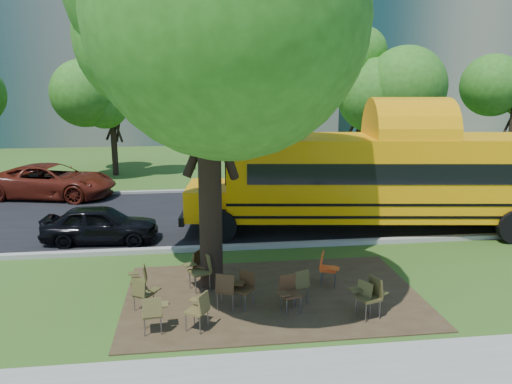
{
  "coord_description": "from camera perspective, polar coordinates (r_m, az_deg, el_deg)",
  "views": [
    {
      "loc": [
        -0.82,
        -11.49,
        5.08
      ],
      "look_at": [
        1.2,
        4.23,
        1.5
      ],
      "focal_mm": 35.0,
      "sensor_mm": 36.0,
      "label": 1
    }
  ],
  "objects": [
    {
      "name": "chair_4",
      "position": [
        11.35,
        -3.28,
        -10.79
      ],
      "size": [
        0.71,
        0.55,
        0.9
      ],
      "rotation": [
        0.0,
        0.0,
        -0.31
      ],
      "color": "#3C2915",
      "rests_on": "ground"
    },
    {
      "name": "bg_car_red",
      "position": [
        23.52,
        -22.26,
        1.16
      ],
      "size": [
        5.85,
        3.71,
        1.5
      ],
      "primitive_type": "imported",
      "rotation": [
        0.0,
        0.0,
        1.33
      ],
      "color": "#4F170D",
      "rests_on": "ground"
    },
    {
      "name": "kerb_near",
      "position": [
        15.36,
        -3.87,
        -6.36
      ],
      "size": [
        80.0,
        0.25,
        0.14
      ],
      "primitive_type": "cube",
      "color": "gray",
      "rests_on": "ground"
    },
    {
      "name": "ground",
      "position": [
        12.6,
        -3.0,
        -11.1
      ],
      "size": [
        160.0,
        160.0,
        0.0
      ],
      "primitive_type": "plane",
      "color": "#2D4916",
      "rests_on": "ground"
    },
    {
      "name": "kerb_far",
      "position": [
        23.16,
        -5.11,
        0.17
      ],
      "size": [
        80.0,
        0.25,
        0.14
      ],
      "primitive_type": "cube",
      "color": "gray",
      "rests_on": "ground"
    },
    {
      "name": "building_main",
      "position": [
        48.4,
        -16.75,
        19.24
      ],
      "size": [
        38.0,
        16.0,
        22.0
      ],
      "primitive_type": "cube",
      "color": "#5F5E5A",
      "rests_on": "ground"
    },
    {
      "name": "bg_tree_3",
      "position": [
        26.98,
        12.05,
        12.34
      ],
      "size": [
        5.6,
        5.6,
        7.84
      ],
      "color": "black",
      "rests_on": "ground"
    },
    {
      "name": "chair_8",
      "position": [
        12.4,
        -13.07,
        -9.45
      ],
      "size": [
        0.47,
        0.5,
        0.77
      ],
      "rotation": [
        0.0,
        0.0,
        1.62
      ],
      "color": "#43401D",
      "rests_on": "ground"
    },
    {
      "name": "chair_12",
      "position": [
        12.71,
        8.06,
        -8.36
      ],
      "size": [
        0.54,
        0.69,
        0.87
      ],
      "rotation": [
        0.0,
        0.0,
        4.35
      ],
      "color": "#DB4D17",
      "rests_on": "ground"
    },
    {
      "name": "black_car",
      "position": [
        16.57,
        -17.34,
        -3.53
      ],
      "size": [
        3.68,
        1.71,
        1.22
      ],
      "primitive_type": "imported",
      "rotation": [
        0.0,
        0.0,
        1.5
      ],
      "color": "black",
      "rests_on": "ground"
    },
    {
      "name": "chair_10",
      "position": [
        12.82,
        -6.3,
        -8.14
      ],
      "size": [
        0.57,
        0.73,
        0.86
      ],
      "rotation": [
        0.0,
        0.0,
        -2.12
      ],
      "color": "#4E351C",
      "rests_on": "ground"
    },
    {
      "name": "chair_3",
      "position": [
        11.51,
        -1.47,
        -10.6
      ],
      "size": [
        0.73,
        0.58,
        0.85
      ],
      "rotation": [
        0.0,
        0.0,
        2.46
      ],
      "color": "#3E2A16",
      "rests_on": "ground"
    },
    {
      "name": "building_right",
      "position": [
        55.87,
        20.37,
        19.61
      ],
      "size": [
        30.0,
        16.0,
        25.0
      ],
      "primitive_type": "cube",
      "color": "gray",
      "rests_on": "ground"
    },
    {
      "name": "chair_2",
      "position": [
        10.56,
        -6.5,
        -12.93
      ],
      "size": [
        0.56,
        0.71,
        0.85
      ],
      "rotation": [
        0.0,
        0.0,
        1.03
      ],
      "color": "brown",
      "rests_on": "ground"
    },
    {
      "name": "chair_9",
      "position": [
        12.42,
        -6.3,
        -8.56
      ],
      "size": [
        0.75,
        0.65,
        0.95
      ],
      "rotation": [
        0.0,
        0.0,
        1.97
      ],
      "color": "#4D4921",
      "rests_on": "ground"
    },
    {
      "name": "chair_1",
      "position": [
        11.56,
        -12.78,
        -11.06
      ],
      "size": [
        0.66,
        0.52,
        0.78
      ],
      "rotation": [
        0.0,
        0.0,
        -0.58
      ],
      "color": "#46401E",
      "rests_on": "ground"
    },
    {
      "name": "chair_7",
      "position": [
        11.41,
        12.75,
        -11.3
      ],
      "size": [
        0.68,
        0.54,
        0.81
      ],
      "rotation": [
        0.0,
        0.0,
        -0.97
      ],
      "color": "brown",
      "rests_on": "ground"
    },
    {
      "name": "main_tree",
      "position": [
        11.84,
        -5.66,
        18.1
      ],
      "size": [
        7.2,
        7.2,
        9.82
      ],
      "color": "black",
      "rests_on": "ground"
    },
    {
      "name": "bg_tree_2",
      "position": [
        27.82,
        -16.23,
        10.44
      ],
      "size": [
        4.8,
        4.8,
        6.62
      ],
      "color": "black",
      "rests_on": "ground"
    },
    {
      "name": "chair_11",
      "position": [
        11.72,
        5.0,
        -10.24
      ],
      "size": [
        0.58,
        0.66,
        0.84
      ],
      "rotation": [
        0.0,
        0.0,
        0.4
      ],
      "color": "#443E1D",
      "rests_on": "ground"
    },
    {
      "name": "school_bus",
      "position": [
        17.5,
        16.3,
        1.67
      ],
      "size": [
        13.55,
        4.55,
        3.25
      ],
      "rotation": [
        0.0,
        0.0,
        -0.13
      ],
      "color": "orange",
      "rests_on": "ground"
    },
    {
      "name": "chair_6",
      "position": [
        11.27,
        12.87,
        -11.18
      ],
      "size": [
        0.69,
        0.64,
        0.93
      ],
      "rotation": [
        0.0,
        0.0,
        1.86
      ],
      "color": "#443C1D",
      "rests_on": "ground"
    },
    {
      "name": "asphalt_road",
      "position": [
        19.19,
        -4.61,
        -2.61
      ],
      "size": [
        80.0,
        8.0,
        0.04
      ],
      "primitive_type": "cube",
      "color": "black",
      "rests_on": "ground"
    },
    {
      "name": "dirt_patch",
      "position": [
        12.24,
        1.95,
        -11.74
      ],
      "size": [
        7.0,
        4.5,
        0.03
      ],
      "primitive_type": "cube",
      "color": "#382819",
      "rests_on": "ground"
    },
    {
      "name": "chair_5",
      "position": [
        11.27,
        3.74,
        -11.12
      ],
      "size": [
        0.59,
        0.62,
        0.87
      ],
      "rotation": [
        0.0,
        0.0,
        3.39
      ],
      "color": "#452C18",
      "rests_on": "ground"
    },
    {
      "name": "chair_0",
      "position": [
        10.57,
        -11.65,
        -13.14
      ],
      "size": [
        0.56,
        0.54,
        0.84
      ],
      "rotation": [
        0.0,
        0.0,
        0.09
      ],
      "color": "brown",
      "rests_on": "ground"
    }
  ]
}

